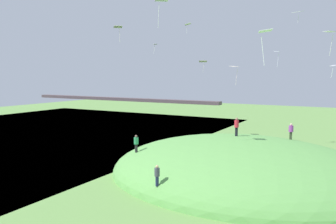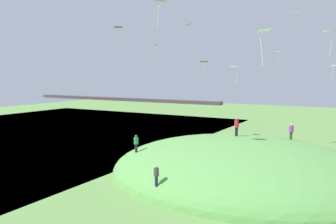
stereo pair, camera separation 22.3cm
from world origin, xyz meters
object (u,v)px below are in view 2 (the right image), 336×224
person_walking_path (136,142)px  kite_0 (156,45)px  person_near_shore (291,130)px  kite_4 (299,12)px  person_watching_kites (156,173)px  kite_3 (118,28)px  kite_12 (161,2)px  kite_2 (334,66)px  kite_6 (264,32)px  kite_5 (204,62)px  person_with_child (213,140)px  kite_11 (189,24)px  kite_7 (235,67)px  kite_8 (330,33)px  person_on_hilltop (237,125)px  kite_10 (278,53)px

person_walking_path → kite_0: kite_0 is taller
person_near_shore → kite_4: size_ratio=1.15×
person_watching_kites → person_walking_path: bearing=69.7°
kite_3 → kite_12: size_ratio=0.80×
kite_2 → kite_6: bearing=-101.6°
kite_5 → person_with_child: bearing=-56.8°
kite_5 → kite_11: size_ratio=1.38×
person_watching_kites → person_with_child: size_ratio=0.92×
kite_0 → kite_4: (19.77, -2.64, 2.47)m
kite_12 → person_walking_path: bearing=150.1°
person_near_shore → kite_7: kite_7 is taller
kite_8 → kite_12: 14.36m
person_near_shore → person_on_hilltop: bearing=-156.7°
kite_5 → kite_3: bearing=-98.3°
kite_3 → kite_10: 21.05m
person_with_child → kite_3: 18.70m
kite_4 → kite_10: size_ratio=0.68×
person_watching_kites → person_with_child: bearing=33.5°
kite_4 → kite_0: bearing=172.4°
person_watching_kites → kite_8: 18.48m
kite_5 → kite_12: kite_12 is taller
kite_8 → person_near_shore: bearing=138.5°
person_with_child → kite_12: (2.27, -16.96, 14.37)m
kite_0 → kite_2: 25.18m
kite_0 → kite_6: kite_0 is taller
person_walking_path → kite_10: kite_10 is taller
kite_0 → kite_2: kite_0 is taller
kite_6 → kite_2: bearing=78.4°
person_watching_kites → kite_5: kite_5 is taller
person_with_child → kite_8: size_ratio=0.87×
person_near_shore → kite_12: 17.68m
kite_2 → kite_10: (-7.50, 11.07, 2.04)m
kite_5 → kite_12: (6.56, -23.50, 3.86)m
person_walking_path → kite_11: (-1.52, 14.29, 13.03)m
kite_3 → kite_5: 17.82m
person_walking_path → kite_3: bearing=156.5°
kite_5 → kite_6: size_ratio=0.87×
person_on_hilltop → kite_3: (-13.02, -1.71, 9.99)m
person_watching_kites → person_near_shore: bearing=-5.0°
person_with_child → kite_10: size_ratio=0.86×
person_walking_path → kite_8: (16.16, 5.26, 9.89)m
kite_10 → person_walking_path: bearing=-114.5°
kite_2 → kite_8: (-0.23, -3.17, 2.69)m
kite_6 → kite_8: bearing=76.3°
person_near_shore → kite_0: size_ratio=1.10×
person_watching_kites → person_with_child: person_watching_kites is taller
kite_0 → kite_5: kite_0 is taller
kite_7 → kite_11: size_ratio=1.72×
person_on_hilltop → person_near_shore: 5.44m
kite_0 → kite_4: 20.09m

